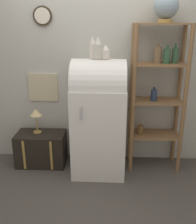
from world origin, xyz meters
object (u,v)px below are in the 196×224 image
object	(u,v)px
globe	(166,7)
vase_right	(106,53)
vase_left	(93,48)
refrigerator	(99,115)
desk_lamp	(36,114)
vase_center	(98,49)
suitcase_trunk	(41,149)

from	to	relation	value
globe	vase_right	distance (m)	0.85
globe	vase_left	bearing A→B (deg)	-171.14
refrigerator	desk_lamp	distance (m)	0.85
vase_right	globe	bearing A→B (deg)	10.98
vase_center	vase_right	size ratio (longest dim) A/B	1.61
refrigerator	vase_left	xyz separation A→B (m)	(-0.07, -0.00, 0.83)
refrigerator	vase_right	bearing A→B (deg)	-4.06
suitcase_trunk	desk_lamp	distance (m)	0.49
vase_center	vase_right	xyz separation A→B (m)	(0.09, 0.01, -0.05)
vase_left	desk_lamp	world-z (taller)	vase_left
vase_center	vase_right	bearing A→B (deg)	5.01
vase_left	desk_lamp	distance (m)	1.17
globe	desk_lamp	world-z (taller)	globe
suitcase_trunk	vase_left	xyz separation A→B (m)	(0.72, -0.10, 1.37)
suitcase_trunk	refrigerator	bearing A→B (deg)	-7.08
refrigerator	globe	bearing A→B (deg)	9.45
refrigerator	desk_lamp	bearing A→B (deg)	170.70
globe	vase_left	distance (m)	0.95
vase_left	vase_center	distance (m)	0.06
refrigerator	vase_left	size ratio (longest dim) A/B	5.45
suitcase_trunk	vase_left	bearing A→B (deg)	-8.05
vase_left	vase_center	bearing A→B (deg)	-8.91
vase_right	vase_center	bearing A→B (deg)	-174.99
desk_lamp	globe	bearing A→B (deg)	-0.41
globe	desk_lamp	size ratio (longest dim) A/B	0.95
suitcase_trunk	vase_center	distance (m)	1.58
globe	vase_right	size ratio (longest dim) A/B	1.99
suitcase_trunk	desk_lamp	bearing A→B (deg)	139.82
desk_lamp	vase_right	bearing A→B (deg)	-8.86
globe	vase_left	size ratio (longest dim) A/B	1.18
vase_center	desk_lamp	world-z (taller)	vase_center
suitcase_trunk	vase_right	bearing A→B (deg)	-6.81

